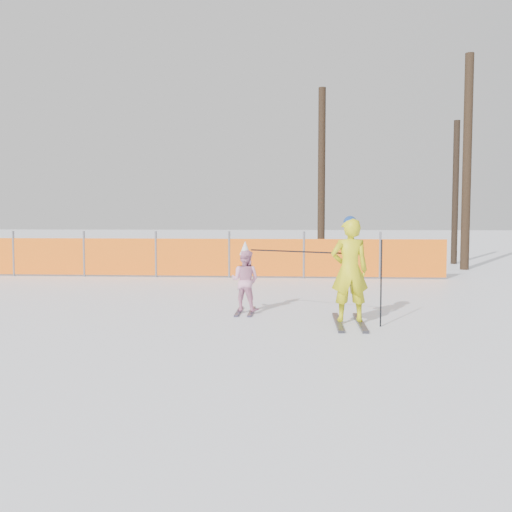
{
  "coord_description": "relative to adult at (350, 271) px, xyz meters",
  "views": [
    {
      "loc": [
        0.69,
        -8.8,
        1.65
      ],
      "look_at": [
        0.0,
        0.5,
        1.0
      ],
      "focal_mm": 40.0,
      "sensor_mm": 36.0,
      "label": 1
    }
  ],
  "objects": [
    {
      "name": "adult",
      "position": [
        0.0,
        0.0,
        0.0
      ],
      "size": [
        0.61,
        1.5,
        1.66
      ],
      "color": "black",
      "rests_on": "ground"
    },
    {
      "name": "tree_trunks",
      "position": [
        2.76,
        10.64,
        2.23
      ],
      "size": [
        4.82,
        2.75,
        6.58
      ],
      "color": "black",
      "rests_on": "ground"
    },
    {
      "name": "child",
      "position": [
        -1.69,
        0.91,
        -0.26
      ],
      "size": [
        0.61,
        0.96,
        1.23
      ],
      "color": "black",
      "rests_on": "ground"
    },
    {
      "name": "ground",
      "position": [
        -1.48,
        0.04,
        -0.82
      ],
      "size": [
        120.0,
        120.0,
        0.0
      ],
      "primitive_type": "plane",
      "color": "white",
      "rests_on": "ground"
    },
    {
      "name": "ski_poles",
      "position": [
        -0.28,
        0.17,
        0.07
      ],
      "size": [
        2.05,
        1.07,
        1.31
      ],
      "color": "black",
      "rests_on": "ground"
    },
    {
      "name": "safety_fence",
      "position": [
        -5.85,
        6.4,
        -0.27
      ],
      "size": [
        17.75,
        0.06,
        1.25
      ],
      "color": "#595960",
      "rests_on": "ground"
    }
  ]
}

